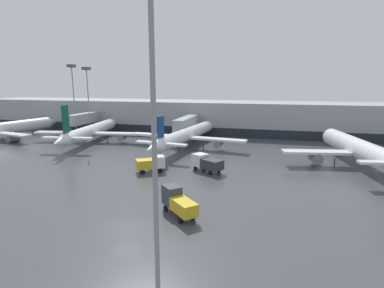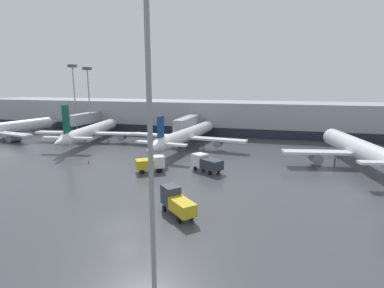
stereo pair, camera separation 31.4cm
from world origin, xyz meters
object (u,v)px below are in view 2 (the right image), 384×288
Objects in this scene: service_truck_2 at (151,163)px; apron_light_mast_6 at (73,80)px; traffic_cone_3 at (89,162)px; apron_light_mast_0 at (147,40)px; apron_light_mast_4 at (88,82)px; parked_jet_0 at (186,135)px; parked_jet_2 at (360,150)px; parked_jet_3 at (91,131)px; service_truck_1 at (177,201)px; service_truck_0 at (206,162)px.

service_truck_2 is 49.64m from apron_light_mast_6.
apron_light_mast_0 is (25.20, -30.23, 16.08)m from traffic_cone_3.
apron_light_mast_6 is (-5.02, 0.47, 0.54)m from apron_light_mast_4.
apron_light_mast_0 reaches higher than parked_jet_0.
parked_jet_2 is 0.99× the size of parked_jet_3.
apron_light_mast_0 reaches higher than service_truck_1.
service_truck_2 is at bearing -40.41° from apron_light_mast_6.
parked_jet_0 is 35.70m from apron_light_mast_4.
parked_jet_3 reaches higher than service_truck_0.
parked_jet_2 is 47.77m from apron_light_mast_0.
parked_jet_3 is at bearing 127.14° from apron_light_mast_0.
parked_jet_0 is at bearing 67.27° from parked_jet_2.
apron_light_mast_0 reaches higher than parked_jet_2.
parked_jet_2 reaches higher than service_truck_1.
service_truck_1 is 0.24× the size of apron_light_mast_0.
apron_light_mast_4 is at bearing -4.13° from service_truck_1.
parked_jet_2 reaches higher than service_truck_2.
parked_jet_0 is at bearing -19.74° from apron_light_mast_4.
parked_jet_2 is 43.53× the size of traffic_cone_3.
parked_jet_0 is 1.88× the size of apron_light_mast_4.
service_truck_2 is (-33.47, -12.18, -1.57)m from parked_jet_2.
parked_jet_2 is 47.56m from traffic_cone_3.
parked_jet_3 is (-57.36, 7.17, -0.26)m from parked_jet_2.
parked_jet_3 is at bearing -1.78° from service_truck_1.
apron_light_mast_0 is 1.14× the size of apron_light_mast_4.
parked_jet_0 is 18.51m from service_truck_0.
service_truck_1 is at bearing -144.81° from parked_jet_3.
service_truck_0 is (8.28, -16.50, -1.42)m from parked_jet_0.
service_truck_0 is 0.27× the size of apron_light_mast_0.
service_truck_0 is (32.62, -16.77, -1.25)m from parked_jet_3.
service_truck_1 is (8.71, -33.47, -1.41)m from parked_jet_0.
parked_jet_2 is 57.81m from parked_jet_3.
apron_light_mast_4 reaches higher than service_truck_1.
service_truck_0 is at bearing -44.72° from service_truck_1.
parked_jet_3 is 5.77× the size of service_truck_0.
apron_light_mast_4 reaches higher than parked_jet_2.
parked_jet_2 is at bearing -126.55° from service_truck_0.
parked_jet_2 reaches higher than service_truck_0.
apron_light_mast_6 is at bearing 64.02° from parked_jet_2.
apron_light_mast_0 is (36.25, -47.87, 13.67)m from parked_jet_3.
parked_jet_3 is at bearing 107.99° from service_truck_2.
traffic_cone_3 is at bearing 34.53° from service_truck_0.
service_truck_1 is at bearing -47.95° from apron_light_mast_4.
apron_light_mast_0 reaches higher than traffic_cone_3.
service_truck_1 is 20.78m from apron_light_mast_0.
apron_light_mast_6 is (-69.80, 18.75, 12.14)m from parked_jet_2.
apron_light_mast_0 is (-21.11, -40.70, 13.41)m from parked_jet_2.
parked_jet_3 is 17.86m from apron_light_mast_4.
service_truck_1 is at bearing 102.76° from apron_light_mast_0.
parked_jet_3 is at bearing 5.01° from service_truck_0.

